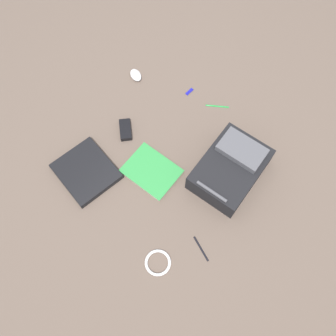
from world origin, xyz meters
name	(u,v)px	position (x,y,z in m)	size (l,w,h in m)	color
ground_plane	(163,166)	(0.00, 0.00, 0.00)	(3.60, 3.60, 0.00)	brown
backpack	(231,168)	(-0.30, -0.19, 0.07)	(0.30, 0.41, 0.16)	black
laptop	(86,171)	(0.29, 0.28, 0.02)	(0.35, 0.32, 0.03)	black
book_blue	(151,171)	(0.03, 0.06, 0.01)	(0.28, 0.22, 0.02)	silver
computer_mouse	(136,75)	(0.50, -0.35, 0.02)	(0.06, 0.09, 0.04)	silver
cable_coil	(158,263)	(-0.30, 0.41, 0.01)	(0.13, 0.13, 0.01)	silver
power_brick	(125,130)	(0.30, -0.03, 0.02)	(0.06, 0.13, 0.03)	black
pen_black	(201,249)	(-0.42, 0.22, 0.00)	(0.01, 0.01, 0.13)	black
pen_blue	(217,106)	(0.00, -0.49, 0.00)	(0.01, 0.01, 0.13)	#198C33
usb_stick	(189,91)	(0.19, -0.47, 0.00)	(0.02, 0.05, 0.01)	#191999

